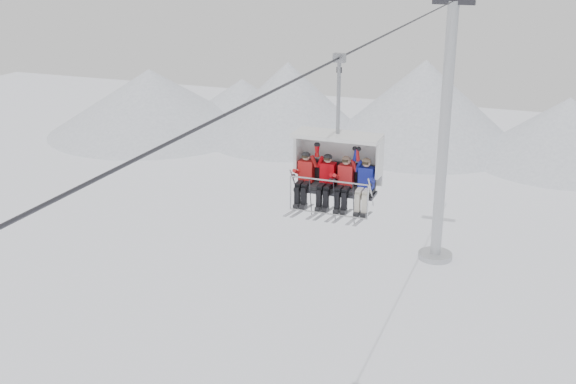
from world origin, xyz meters
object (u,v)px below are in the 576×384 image
(skier_center_right, at_px, (345,181))
(skier_far_right, at_px, (365,184))
(lift_tower_right, at_px, (443,154))
(skier_far_left, at_px, (305,177))
(skier_center_left, at_px, (327,179))
(chairlift_carrier, at_px, (338,160))

(skier_center_right, distance_m, skier_far_right, 0.53)
(lift_tower_right, bearing_deg, skier_far_left, -92.50)
(skier_center_left, bearing_deg, chairlift_carrier, 54.71)
(lift_tower_right, height_order, chairlift_carrier, lift_tower_right)
(lift_tower_right, distance_m, skier_center_left, 19.15)
(chairlift_carrier, height_order, skier_center_left, chairlift_carrier)
(skier_far_left, bearing_deg, skier_center_left, 0.00)
(skier_far_left, relative_size, skier_far_right, 1.00)
(lift_tower_right, relative_size, skier_center_left, 7.99)
(skier_far_left, height_order, skier_center_right, same)
(skier_far_left, distance_m, skier_far_right, 1.62)
(chairlift_carrier, distance_m, skier_far_left, 0.98)
(lift_tower_right, bearing_deg, chairlift_carrier, -90.00)
(chairlift_carrier, xyz_separation_m, skier_far_right, (0.81, -0.30, -0.46))
(chairlift_carrier, height_order, skier_center_right, chairlift_carrier)
(skier_center_right, bearing_deg, skier_far_right, 0.00)
(skier_far_right, bearing_deg, skier_center_left, 180.00)
(skier_far_right, bearing_deg, chairlift_carrier, 159.32)
(lift_tower_right, distance_m, skier_center_right, 19.15)
(chairlift_carrier, bearing_deg, lift_tower_right, 90.00)
(chairlift_carrier, relative_size, skier_center_left, 2.36)
(skier_far_left, bearing_deg, lift_tower_right, 87.50)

